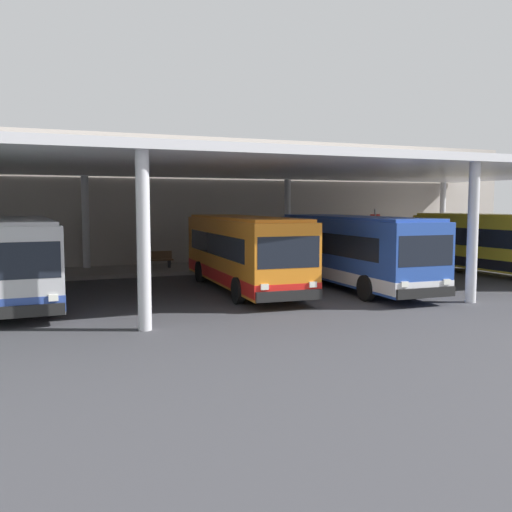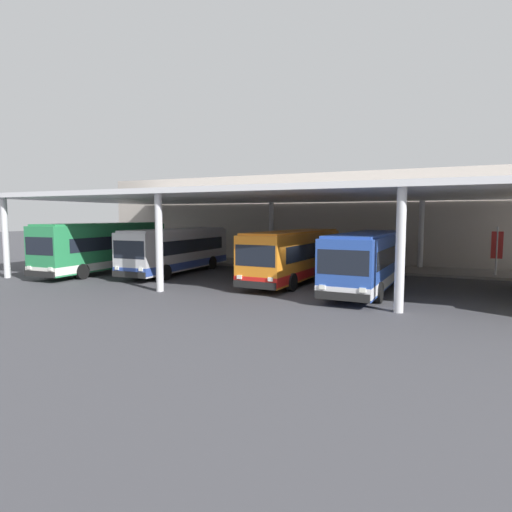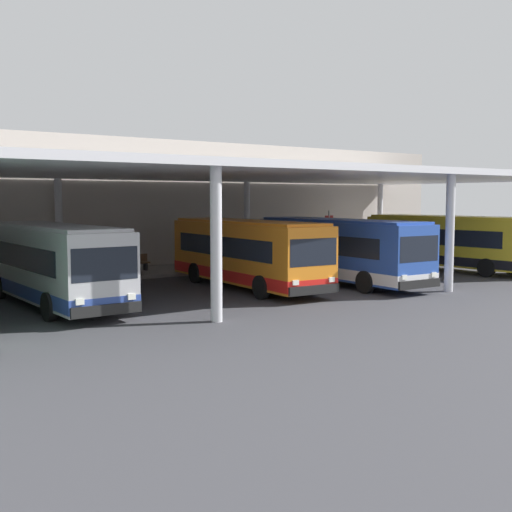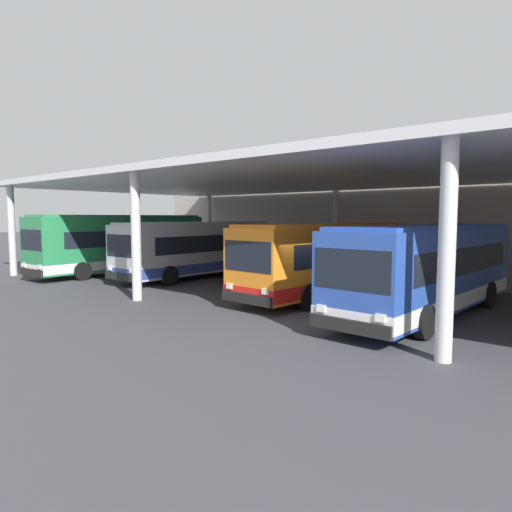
{
  "view_description": "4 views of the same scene",
  "coord_description": "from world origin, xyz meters",
  "px_view_note": "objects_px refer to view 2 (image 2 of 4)",
  "views": [
    {
      "loc": [
        -9.42,
        -18.92,
        3.72
      ],
      "look_at": [
        -0.29,
        3.13,
        1.51
      ],
      "focal_mm": 39.69,
      "sensor_mm": 36.0,
      "label": 1
    },
    {
      "loc": [
        7.86,
        -21.02,
        4.05
      ],
      "look_at": [
        -2.9,
        2.94,
        1.59
      ],
      "focal_mm": 29.64,
      "sensor_mm": 36.0,
      "label": 2
    },
    {
      "loc": [
        -17.59,
        -20.83,
        4.18
      ],
      "look_at": [
        -0.72,
        2.83,
        1.57
      ],
      "focal_mm": 45.03,
      "sensor_mm": 36.0,
      "label": 3
    },
    {
      "loc": [
        9.55,
        -13.42,
        3.45
      ],
      "look_at": [
        -3.95,
        2.53,
        1.64
      ],
      "focal_mm": 31.62,
      "sensor_mm": 36.0,
      "label": 4
    }
  ],
  "objects_px": {
    "bus_second_bay": "(177,250)",
    "bench_waiting": "(303,258)",
    "bus_nearest_bay": "(105,247)",
    "banner_sign": "(497,248)",
    "bus_middle_bay": "(294,255)",
    "bus_far_bay": "(368,260)"
  },
  "relations": [
    {
      "from": "bus_second_bay",
      "to": "bench_waiting",
      "type": "xyz_separation_m",
      "value": [
        6.98,
        7.67,
        -0.99
      ]
    },
    {
      "from": "bus_far_bay",
      "to": "bench_waiting",
      "type": "height_order",
      "value": "bus_far_bay"
    },
    {
      "from": "bus_nearest_bay",
      "to": "bus_second_bay",
      "type": "bearing_deg",
      "value": 17.48
    },
    {
      "from": "banner_sign",
      "to": "bench_waiting",
      "type": "bearing_deg",
      "value": 176.32
    },
    {
      "from": "bus_middle_bay",
      "to": "bus_far_bay",
      "type": "distance_m",
      "value": 4.86
    },
    {
      "from": "bus_nearest_bay",
      "to": "bus_far_bay",
      "type": "xyz_separation_m",
      "value": [
        18.82,
        -0.09,
        -0.19
      ]
    },
    {
      "from": "bus_nearest_bay",
      "to": "bus_middle_bay",
      "type": "xyz_separation_m",
      "value": [
        14.14,
        1.19,
        -0.19
      ]
    },
    {
      "from": "bench_waiting",
      "to": "banner_sign",
      "type": "bearing_deg",
      "value": -3.68
    },
    {
      "from": "bus_second_bay",
      "to": "banner_sign",
      "type": "relative_size",
      "value": 3.3
    },
    {
      "from": "bus_second_bay",
      "to": "bus_middle_bay",
      "type": "xyz_separation_m",
      "value": [
        8.97,
        -0.44,
        0.0
      ]
    },
    {
      "from": "bench_waiting",
      "to": "bus_second_bay",
      "type": "bearing_deg",
      "value": -132.3
    },
    {
      "from": "bus_middle_bay",
      "to": "banner_sign",
      "type": "distance_m",
      "value": 13.73
    },
    {
      "from": "bus_second_bay",
      "to": "bench_waiting",
      "type": "height_order",
      "value": "bus_second_bay"
    },
    {
      "from": "bus_nearest_bay",
      "to": "bus_middle_bay",
      "type": "relative_size",
      "value": 1.07
    },
    {
      "from": "bus_nearest_bay",
      "to": "bus_middle_bay",
      "type": "height_order",
      "value": "bus_nearest_bay"
    },
    {
      "from": "bus_second_bay",
      "to": "banner_sign",
      "type": "xyz_separation_m",
      "value": [
        20.63,
        6.8,
        0.32
      ]
    },
    {
      "from": "bus_second_bay",
      "to": "bus_far_bay",
      "type": "distance_m",
      "value": 13.76
    },
    {
      "from": "bus_nearest_bay",
      "to": "bus_second_bay",
      "type": "relative_size",
      "value": 1.08
    },
    {
      "from": "bus_nearest_bay",
      "to": "banner_sign",
      "type": "height_order",
      "value": "bus_nearest_bay"
    },
    {
      "from": "bus_nearest_bay",
      "to": "bus_far_bay",
      "type": "height_order",
      "value": "bus_nearest_bay"
    },
    {
      "from": "bus_far_bay",
      "to": "bench_waiting",
      "type": "bearing_deg",
      "value": 125.39
    },
    {
      "from": "bus_middle_bay",
      "to": "bus_far_bay",
      "type": "xyz_separation_m",
      "value": [
        4.69,
        -1.28,
        0.0
      ]
    }
  ]
}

